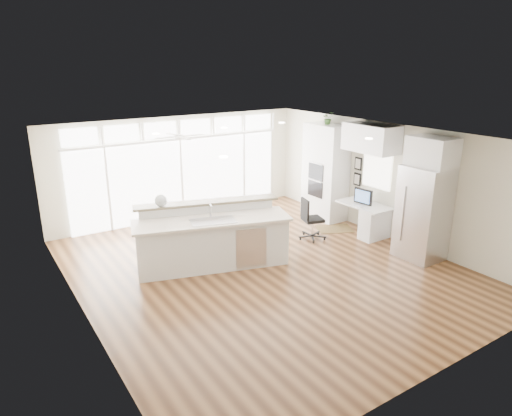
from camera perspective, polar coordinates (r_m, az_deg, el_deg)
floor at (r=9.40m, az=1.02°, el=-7.62°), size 7.00×8.00×0.02m
ceiling at (r=8.59m, az=1.12°, el=8.92°), size 7.00×8.00×0.02m
wall_back at (r=12.30m, az=-9.53°, el=5.03°), size 7.00×0.04×2.70m
wall_front at (r=6.26m, az=22.42°, el=-9.03°), size 7.00×0.04×2.70m
wall_left at (r=7.61m, az=-21.33°, el=-4.09°), size 0.04×8.00×2.70m
wall_right at (r=11.18m, az=16.09°, el=3.28°), size 0.04×8.00×2.70m
glass_wall at (r=12.31m, az=-9.34°, el=3.62°), size 5.80×0.06×2.08m
transom_row at (r=12.06m, az=-9.66°, el=9.75°), size 5.90×0.06×0.40m
desk_window at (r=11.29m, az=14.90°, el=4.57°), size 0.04×0.85×0.85m
ceiling_fan at (r=10.81m, az=-9.65°, el=9.37°), size 1.16×1.16×0.32m
recessed_lights at (r=8.76m, az=0.37°, el=8.97°), size 3.40×3.00×0.02m
oven_cabinet at (r=12.19m, az=8.66°, el=4.48°), size 0.64×1.20×2.50m
desk_nook at (r=11.38m, az=13.31°, el=-1.36°), size 0.72×1.30×0.76m
upper_cabinets at (r=10.93m, az=14.20°, el=8.48°), size 0.64×1.30×0.64m
refrigerator at (r=10.18m, az=20.15°, el=-0.61°), size 0.76×0.90×2.00m
fridge_cabinet at (r=9.92m, az=21.17°, el=6.60°), size 0.64×0.90×0.60m
framed_photos at (r=11.74m, az=12.61°, el=4.48°), size 0.06×0.22×0.80m
kitchen_island at (r=9.31m, az=-5.47°, el=-3.69°), size 3.36×2.04×1.25m
rug at (r=11.68m, az=9.80°, el=-2.57°), size 1.04×0.93×0.01m
office_chair at (r=10.81m, az=7.11°, el=-1.37°), size 0.63×0.60×0.99m
fishbowl at (r=9.32m, az=-11.82°, el=0.93°), size 0.30×0.30×0.25m
monitor at (r=11.15m, az=13.24°, el=1.42°), size 0.14×0.51×0.42m
keyboard at (r=11.08m, az=12.56°, el=0.29°), size 0.16×0.31×0.01m
potted_plant at (r=11.95m, az=8.97°, el=10.89°), size 0.31×0.34×0.25m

